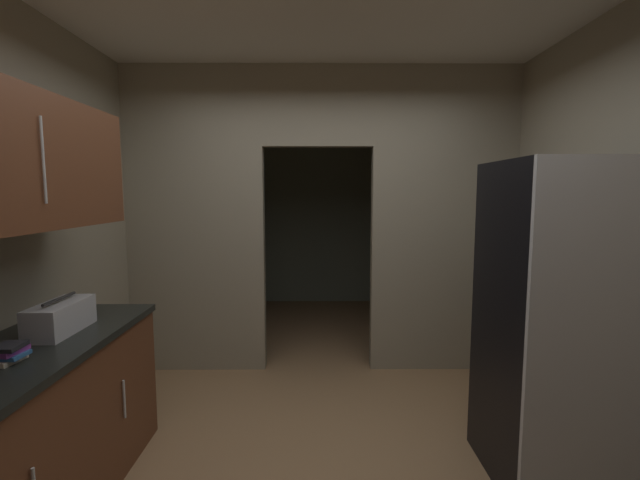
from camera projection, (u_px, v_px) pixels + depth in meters
The scene contains 8 objects.
kitchen_overhead_slab at pixel (323, 4), 2.61m from camera, with size 3.88×7.29×0.06m, color silver.
kitchen_partition at pixel (322, 211), 3.90m from camera, with size 3.48×0.12×2.72m.
adjoining_room_shell at pixel (320, 213), 5.67m from camera, with size 3.48×2.57×2.72m.
refrigerator at pixel (563, 324), 2.40m from camera, with size 0.75×0.75×1.79m.
lower_cabinet_run at pixel (24, 442), 2.05m from camera, with size 0.62×1.77×0.88m.
upper_cabinet_counterside at pixel (2, 160), 1.91m from camera, with size 0.36×1.59×0.64m.
boombox at pixel (60, 317), 2.29m from camera, with size 0.19×0.40×0.19m.
book_stack at pixel (8, 353), 1.89m from camera, with size 0.14×0.15×0.08m.
Camera 1 is at (-0.03, -2.26, 1.62)m, focal length 24.33 mm.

